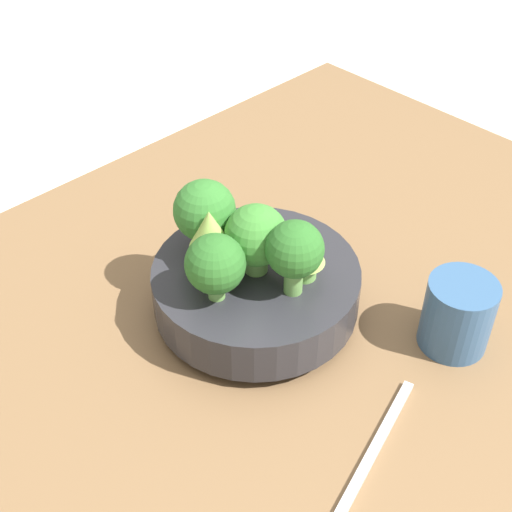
{
  "coord_description": "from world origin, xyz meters",
  "views": [
    {
      "loc": [
        -0.4,
        -0.42,
        0.63
      ],
      "look_at": [
        0.01,
        0.01,
        0.12
      ],
      "focal_mm": 50.0,
      "sensor_mm": 36.0,
      "label": 1
    }
  ],
  "objects": [
    {
      "name": "ground_plane",
      "position": [
        0.0,
        0.0,
        0.0
      ],
      "size": [
        6.0,
        6.0,
        0.0
      ],
      "primitive_type": "plane",
      "color": "beige"
    },
    {
      "name": "table",
      "position": [
        0.0,
        0.0,
        0.02
      ],
      "size": [
        1.14,
        0.8,
        0.04
      ],
      "color": "brown",
      "rests_on": "ground_plane"
    },
    {
      "name": "bowl",
      "position": [
        0.01,
        0.01,
        0.08
      ],
      "size": [
        0.24,
        0.24,
        0.07
      ],
      "color": "#28282D",
      "rests_on": "table"
    },
    {
      "name": "romanesco_piece_near",
      "position": [
        0.04,
        -0.03,
        0.14
      ],
      "size": [
        0.04,
        0.04,
        0.07
      ],
      "color": "#6BA34C",
      "rests_on": "bowl"
    },
    {
      "name": "romanesco_piece_far",
      "position": [
        -0.03,
        0.05,
        0.15
      ],
      "size": [
        0.05,
        0.05,
        0.08
      ],
      "color": "#7AB256",
      "rests_on": "bowl"
    },
    {
      "name": "broccoli_floret_back",
      "position": [
        -0.01,
        0.08,
        0.16
      ],
      "size": [
        0.07,
        0.07,
        0.09
      ],
      "color": "#6BA34C",
      "rests_on": "bowl"
    },
    {
      "name": "broccoli_floret_left",
      "position": [
        -0.05,
        0.01,
        0.15
      ],
      "size": [
        0.06,
        0.06,
        0.08
      ],
      "color": "#6BA34C",
      "rests_on": "bowl"
    },
    {
      "name": "broccoli_floret_front",
      "position": [
        0.02,
        -0.04,
        0.16
      ],
      "size": [
        0.06,
        0.06,
        0.09
      ],
      "color": "#609347",
      "rests_on": "bowl"
    },
    {
      "name": "broccoli_floret_center",
      "position": [
        0.01,
        0.01,
        0.15
      ],
      "size": [
        0.07,
        0.07,
        0.08
      ],
      "color": "#609347",
      "rests_on": "bowl"
    },
    {
      "name": "cup",
      "position": [
        0.14,
        -0.17,
        0.08
      ],
      "size": [
        0.08,
        0.08,
        0.09
      ],
      "color": "#33567F",
      "rests_on": "table"
    },
    {
      "name": "fork",
      "position": [
        -0.04,
        -0.21,
        0.04
      ],
      "size": [
        0.18,
        0.06,
        0.01
      ],
      "color": "silver",
      "rests_on": "table"
    }
  ]
}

